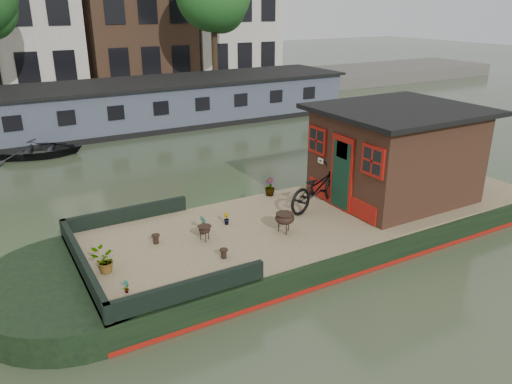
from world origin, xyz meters
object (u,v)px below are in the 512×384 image
cabin (395,153)px  dinghy (33,147)px  brazier_front (285,223)px  potted_plant_a (203,225)px  bicycle (317,187)px  brazier_rear (205,233)px

cabin → dinghy: bearing=124.3°
dinghy → brazier_front: bearing=-144.4°
cabin → potted_plant_a: (-5.38, 0.38, -1.00)m
cabin → bicycle: 2.35m
cabin → potted_plant_a: bearing=175.9°
bicycle → dinghy: bearing=9.8°
brazier_front → brazier_rear: (-1.76, 0.51, -0.06)m
potted_plant_a → brazier_rear: (-0.11, -0.35, -0.05)m
bicycle → brazier_front: (-1.52, -0.85, -0.30)m
potted_plant_a → dinghy: (-2.28, 10.86, -0.50)m
cabin → dinghy: (-7.66, 11.24, -1.51)m
dinghy → brazier_rear: bearing=-152.0°
cabin → dinghy: cabin is taller
potted_plant_a → brazier_front: bearing=-27.4°
cabin → bicycle: size_ratio=1.96×
bicycle → dinghy: size_ratio=0.57×
brazier_front → brazier_rear: size_ratio=1.33×
bicycle → brazier_rear: bearing=79.1°
potted_plant_a → brazier_front: (1.65, -0.85, 0.01)m
brazier_front → brazier_rear: 1.83m
potted_plant_a → brazier_front: 1.85m
cabin → brazier_rear: (-5.49, 0.04, -1.05)m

